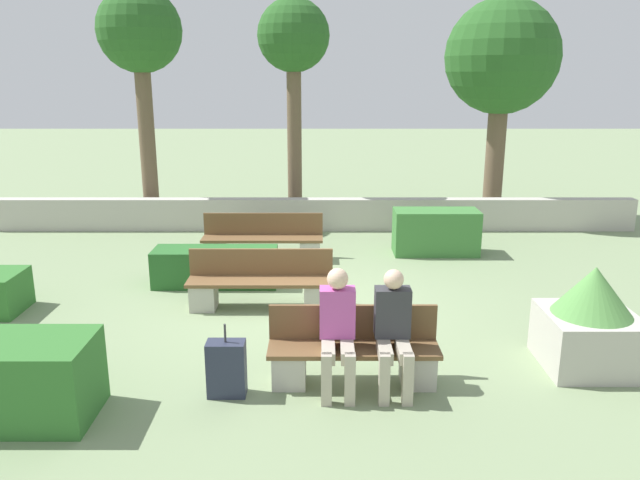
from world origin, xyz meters
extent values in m
plane|color=gray|center=(0.00, 0.00, 0.00)|extent=(60.00, 60.00, 0.00)
cube|color=#B7B2A8|center=(0.00, 4.70, 0.34)|extent=(13.93, 0.30, 0.69)
cube|color=brown|center=(0.56, -2.24, 0.40)|extent=(1.86, 0.44, 0.05)
cube|color=brown|center=(0.56, -2.00, 0.63)|extent=(1.86, 0.04, 0.40)
cube|color=#B7B2A8|center=(-0.15, -2.24, 0.19)|extent=(0.36, 0.40, 0.38)
cube|color=#B7B2A8|center=(1.26, -2.24, 0.19)|extent=(0.36, 0.40, 0.38)
cube|color=brown|center=(-0.85, 2.42, 0.40)|extent=(2.18, 0.44, 0.05)
cube|color=brown|center=(-0.85, 2.66, 0.63)|extent=(2.18, 0.04, 0.40)
cube|color=#B7B2A8|center=(-1.71, 2.42, 0.19)|extent=(0.36, 0.40, 0.38)
cube|color=#B7B2A8|center=(0.01, 2.42, 0.19)|extent=(0.36, 0.40, 0.38)
cube|color=brown|center=(-0.67, 0.03, 0.40)|extent=(2.10, 0.44, 0.05)
cube|color=brown|center=(-0.67, 0.27, 0.63)|extent=(2.10, 0.05, 0.40)
cube|color=#B7B2A8|center=(-1.49, 0.03, 0.19)|extent=(0.36, 0.40, 0.38)
cube|color=#B7B2A8|center=(0.14, 0.03, 0.19)|extent=(0.36, 0.40, 0.38)
cube|color=#B2A893|center=(0.87, -2.45, 0.49)|extent=(0.14, 0.46, 0.13)
cube|color=#B2A893|center=(1.07, -2.45, 0.49)|extent=(0.14, 0.46, 0.13)
cube|color=#B2A893|center=(0.85, -2.68, 0.28)|extent=(0.11, 0.11, 0.56)
cube|color=#B2A893|center=(1.09, -2.68, 0.28)|extent=(0.11, 0.11, 0.56)
cube|color=#333338|center=(0.97, -2.21, 0.83)|extent=(0.38, 0.22, 0.54)
sphere|color=beige|center=(0.97, -2.23, 1.21)|extent=(0.21, 0.21, 0.21)
cube|color=#B2A893|center=(0.28, -2.45, 0.49)|extent=(0.14, 0.46, 0.13)
cube|color=#B2A893|center=(0.48, -2.45, 0.49)|extent=(0.14, 0.46, 0.13)
cube|color=#B2A893|center=(0.26, -2.68, 0.28)|extent=(0.11, 0.11, 0.56)
cube|color=#B2A893|center=(0.50, -2.68, 0.28)|extent=(0.11, 0.11, 0.56)
cube|color=#B74C9E|center=(0.38, -2.21, 0.83)|extent=(0.38, 0.22, 0.54)
sphere|color=beige|center=(0.38, -2.23, 1.21)|extent=(0.23, 0.23, 0.23)
cube|color=#286028|center=(-1.49, 1.08, 0.30)|extent=(1.97, 0.63, 0.59)
cube|color=#3D7A38|center=(2.36, 2.88, 0.42)|extent=(1.57, 0.68, 0.84)
cube|color=#B7B2A8|center=(3.28, -1.81, 0.33)|extent=(1.02, 1.02, 0.65)
cone|color=#569347|center=(3.28, -1.81, 0.93)|extent=(0.89, 0.89, 0.56)
cube|color=#282D42|center=(-0.79, -2.48, 0.30)|extent=(0.40, 0.23, 0.60)
cylinder|color=#333338|center=(-0.79, -2.48, 0.70)|extent=(0.02, 0.02, 0.20)
cylinder|color=brown|center=(-3.60, 5.30, 1.84)|extent=(0.35, 0.35, 3.69)
sphere|color=#285B23|center=(-3.60, 5.30, 4.18)|extent=(1.78, 1.78, 1.78)
cylinder|color=brown|center=(-0.38, 5.54, 1.83)|extent=(0.32, 0.32, 3.65)
sphere|color=#285B23|center=(-0.38, 5.54, 4.08)|extent=(1.56, 1.56, 1.56)
cylinder|color=brown|center=(4.22, 5.90, 1.48)|extent=(0.43, 0.43, 2.96)
sphere|color=#285B23|center=(4.22, 5.90, 3.65)|extent=(2.53, 2.53, 2.53)
camera|label=1|loc=(0.19, -8.45, 3.31)|focal=35.00mm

